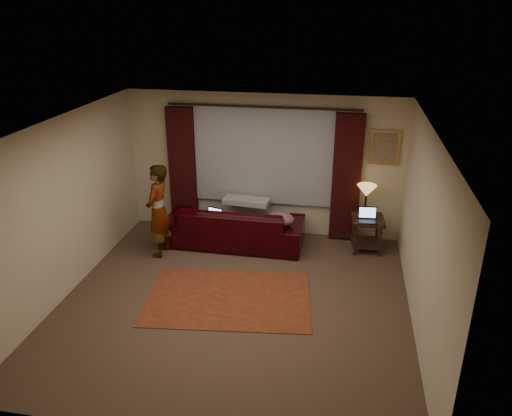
{
  "coord_description": "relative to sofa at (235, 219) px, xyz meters",
  "views": [
    {
      "loc": [
        1.42,
        -6.03,
        4.08
      ],
      "look_at": [
        0.1,
        1.2,
        1.0
      ],
      "focal_mm": 35.0,
      "sensor_mm": 36.0,
      "label": 1
    }
  ],
  "objects": [
    {
      "name": "wall_left",
      "position": [
        -2.09,
        -1.85,
        0.81
      ],
      "size": [
        0.02,
        5.0,
        2.6
      ],
      "primitive_type": "cube",
      "color": "beige",
      "rests_on": "ground"
    },
    {
      "name": "tiffany_lamp",
      "position": [
        2.26,
        0.32,
        0.4
      ],
      "size": [
        0.39,
        0.39,
        0.54
      ],
      "primitive_type": null,
      "rotation": [
        0.0,
        0.0,
        0.19
      ],
      "color": "olive",
      "rests_on": "end_table"
    },
    {
      "name": "drape_right",
      "position": [
        1.91,
        0.54,
        0.69
      ],
      "size": [
        0.5,
        0.14,
        2.3
      ],
      "primitive_type": "cube",
      "color": "black",
      "rests_on": "floor"
    },
    {
      "name": "wall_right",
      "position": [
        2.91,
        -1.85,
        0.81
      ],
      "size": [
        0.02,
        5.0,
        2.6
      ],
      "primitive_type": "cube",
      "color": "beige",
      "rests_on": "ground"
    },
    {
      "name": "throw_blanket",
      "position": [
        0.16,
        0.3,
        0.49
      ],
      "size": [
        0.85,
        0.4,
        0.1
      ],
      "primitive_type": "cube",
      "rotation": [
        0.0,
        0.0,
        -0.09
      ],
      "color": "#A09E99",
      "rests_on": "sofa"
    },
    {
      "name": "wall_front",
      "position": [
        0.41,
        -4.35,
        0.81
      ],
      "size": [
        5.0,
        0.02,
        2.6
      ],
      "primitive_type": "cube",
      "color": "beige",
      "rests_on": "ground"
    },
    {
      "name": "sheer_curtain",
      "position": [
        0.41,
        0.59,
        1.01
      ],
      "size": [
        2.5,
        0.05,
        1.8
      ],
      "primitive_type": "cube",
      "color": "#9999A0",
      "rests_on": "wall_back"
    },
    {
      "name": "picture_frame",
      "position": [
        2.51,
        0.62,
        1.26
      ],
      "size": [
        0.5,
        0.04,
        0.6
      ],
      "primitive_type": "cube",
      "color": "#C69143",
      "rests_on": "wall_back"
    },
    {
      "name": "laptop_sofa",
      "position": [
        -0.36,
        -0.2,
        0.11
      ],
      "size": [
        0.38,
        0.4,
        0.22
      ],
      "primitive_type": null,
      "rotation": [
        0.0,
        0.0,
        -0.3
      ],
      "color": "black",
      "rests_on": "sofa"
    },
    {
      "name": "curtain_rod",
      "position": [
        0.41,
        0.54,
        1.89
      ],
      "size": [
        0.04,
        0.04,
        3.4
      ],
      "primitive_type": "cylinder",
      "color": "black",
      "rests_on": "wall_back"
    },
    {
      "name": "end_table",
      "position": [
        2.32,
        0.16,
        -0.18
      ],
      "size": [
        0.58,
        0.58,
        0.62
      ],
      "primitive_type": "cube",
      "rotation": [
        0.0,
        0.0,
        0.08
      ],
      "color": "black",
      "rests_on": "floor"
    },
    {
      "name": "wall_back",
      "position": [
        0.41,
        0.65,
        0.81
      ],
      "size": [
        5.0,
        0.02,
        2.6
      ],
      "primitive_type": "cube",
      "color": "beige",
      "rests_on": "ground"
    },
    {
      "name": "sofa",
      "position": [
        0.0,
        0.0,
        0.0
      ],
      "size": [
        2.45,
        1.08,
        0.98
      ],
      "primitive_type": "imported",
      "rotation": [
        0.0,
        0.0,
        3.13
      ],
      "color": "black",
      "rests_on": "floor"
    },
    {
      "name": "ceiling",
      "position": [
        0.41,
        -1.85,
        2.11
      ],
      "size": [
        5.0,
        5.0,
        0.02
      ],
      "primitive_type": "cube",
      "color": "silver",
      "rests_on": "ground"
    },
    {
      "name": "laptop_table",
      "position": [
        2.3,
        -0.0,
        0.24
      ],
      "size": [
        0.34,
        0.36,
        0.23
      ],
      "primitive_type": null,
      "rotation": [
        0.0,
        0.0,
        0.07
      ],
      "color": "black",
      "rests_on": "end_table"
    },
    {
      "name": "drape_left",
      "position": [
        -1.09,
        0.54,
        0.69
      ],
      "size": [
        0.5,
        0.14,
        2.3
      ],
      "primitive_type": "cube",
      "color": "black",
      "rests_on": "floor"
    },
    {
      "name": "area_rug",
      "position": [
        0.3,
        -1.78,
        -0.49
      ],
      "size": [
        2.57,
        1.86,
        0.01
      ],
      "primitive_type": "cube",
      "rotation": [
        0.0,
        0.0,
        0.11
      ],
      "color": "brown",
      "rests_on": "floor"
    },
    {
      "name": "clothing_pile",
      "position": [
        0.83,
        -0.13,
        0.1
      ],
      "size": [
        0.6,
        0.53,
        0.21
      ],
      "primitive_type": "ellipsoid",
      "rotation": [
        0.0,
        0.0,
        -0.36
      ],
      "color": "#7C4C5B",
      "rests_on": "sofa"
    },
    {
      "name": "floor",
      "position": [
        0.41,
        -1.85,
        -0.5
      ],
      "size": [
        5.0,
        5.0,
        0.01
      ],
      "primitive_type": "cube",
      "color": "brown",
      "rests_on": "ground"
    },
    {
      "name": "person",
      "position": [
        -1.17,
        -0.61,
        0.32
      ],
      "size": [
        0.5,
        0.5,
        1.61
      ],
      "primitive_type": "imported",
      "rotation": [
        0.0,
        0.0,
        -1.63
      ],
      "color": "#A09E99",
      "rests_on": "floor"
    }
  ]
}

